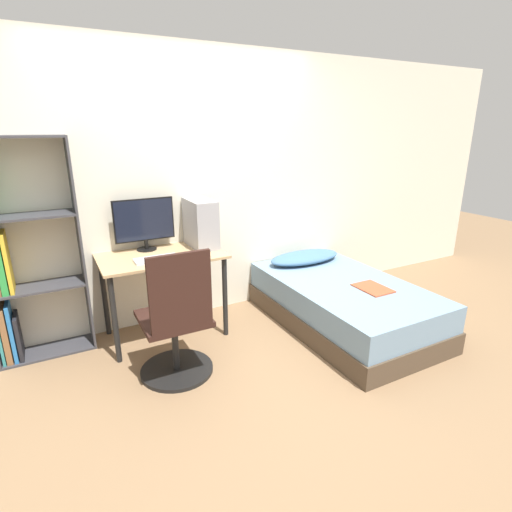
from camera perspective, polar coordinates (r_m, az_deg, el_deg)
The scene contains 12 objects.
ground_plane at distance 3.11m, azimuth -0.01°, elevation -17.35°, with size 14.00×14.00×0.00m, color #846647.
wall_back at distance 3.81m, azimuth -9.68°, elevation 9.44°, with size 8.00×0.05×2.50m.
desk at distance 3.54m, azimuth -13.22°, elevation -1.68°, with size 1.04×0.62×0.76m.
bookshelf at distance 3.56m, azimuth -31.48°, elevation -0.59°, with size 0.71×0.28×1.74m.
office_chair at distance 3.01m, azimuth -11.25°, elevation -10.34°, with size 0.55×0.55×1.02m.
bed at distance 3.88m, azimuth 12.31°, elevation -6.63°, with size 1.06×1.81×0.43m.
pillow at distance 4.25m, azimuth 6.99°, elevation -0.18°, with size 0.81×0.36×0.11m.
magazine at distance 3.70m, azimuth 16.35°, elevation -4.44°, with size 0.24×0.32×0.01m.
monitor at distance 3.62m, azimuth -15.66°, elevation 4.69°, with size 0.52×0.17×0.46m.
keyboard at distance 3.37m, azimuth -14.04°, elevation -0.42°, with size 0.35×0.15×0.02m.
pc_tower at distance 3.64m, azimuth -7.93°, elevation 4.66°, with size 0.20×0.41×0.43m.
mouse at distance 3.42m, azimuth -10.37°, elevation 0.14°, with size 0.06×0.09×0.02m.
Camera 1 is at (-1.20, -2.24, 1.80)m, focal length 28.00 mm.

